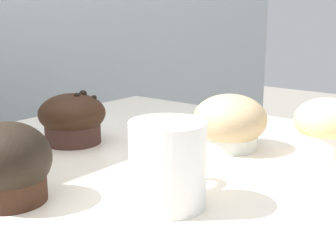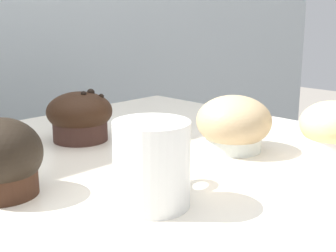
{
  "view_description": "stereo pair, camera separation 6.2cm",
  "coord_description": "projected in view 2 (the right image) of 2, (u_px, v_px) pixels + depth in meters",
  "views": [
    {
      "loc": [
        -0.29,
        -0.4,
        1.13
      ],
      "look_at": [
        0.18,
        -0.03,
        0.97
      ],
      "focal_mm": 50.0,
      "sensor_mm": 36.0,
      "label": 1
    },
    {
      "loc": [
        -0.25,
        -0.45,
        1.13
      ],
      "look_at": [
        0.18,
        -0.03,
        0.97
      ],
      "focal_mm": 50.0,
      "sensor_mm": 36.0,
      "label": 2
    }
  ],
  "objects": [
    {
      "name": "muffin_back_right",
      "position": [
        234.0,
        125.0,
        0.66
      ],
      "size": [
        0.11,
        0.11,
        0.08
      ],
      "color": "silver",
      "rests_on": "display_counter"
    },
    {
      "name": "muffin_front_center",
      "position": [
        334.0,
        130.0,
        0.62
      ],
      "size": [
        0.09,
        0.09,
        0.08
      ],
      "color": "silver",
      "rests_on": "display_counter"
    },
    {
      "name": "muffin_front_left",
      "position": [
        0.0,
        160.0,
        0.5
      ],
      "size": [
        0.09,
        0.09,
        0.09
      ],
      "color": "#382014",
      "rests_on": "display_counter"
    },
    {
      "name": "coffee_cup",
      "position": [
        152.0,
        162.0,
        0.47
      ],
      "size": [
        0.11,
        0.08,
        0.09
      ],
      "color": "white",
      "rests_on": "display_counter"
    },
    {
      "name": "muffin_back_left",
      "position": [
        80.0,
        116.0,
        0.71
      ],
      "size": [
        0.1,
        0.1,
        0.08
      ],
      "color": "#3D241E",
      "rests_on": "display_counter"
    }
  ]
}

